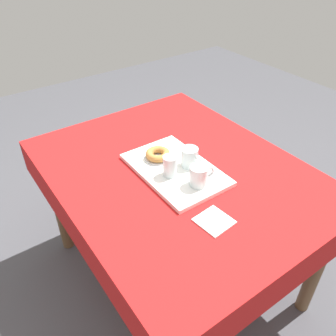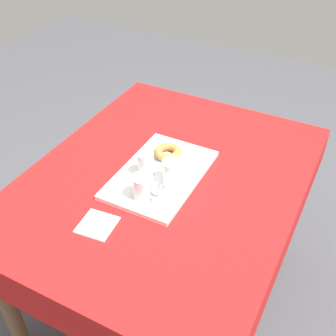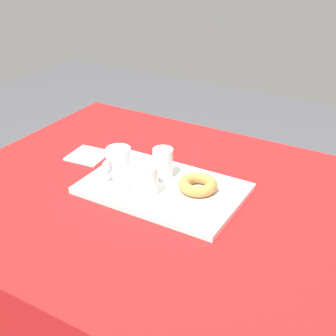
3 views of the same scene
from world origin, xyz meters
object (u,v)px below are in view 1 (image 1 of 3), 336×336
object	(u,v)px
tea_mug_left	(190,158)
paper_napkin	(214,221)
serving_tray	(175,169)
donut_plate_left	(158,158)
dining_table	(177,186)
tea_mug_right	(199,176)
sugar_donut_left	(158,154)
water_glass_near	(170,167)

from	to	relation	value
tea_mug_left	paper_napkin	xyz separation A→B (m)	(-0.31, 0.13, -0.06)
serving_tray	donut_plate_left	bearing A→B (deg)	11.80
dining_table	donut_plate_left	size ratio (longest dim) A/B	10.88
tea_mug_right	serving_tray	bearing A→B (deg)	3.95
donut_plate_left	sugar_donut_left	bearing A→B (deg)	90.00
tea_mug_right	tea_mug_left	bearing A→B (deg)	-22.01
dining_table	sugar_donut_left	world-z (taller)	sugar_donut_left
tea_mug_right	paper_napkin	size ratio (longest dim) A/B	0.95
serving_tray	tea_mug_right	world-z (taller)	tea_mug_right
tea_mug_right	donut_plate_left	world-z (taller)	tea_mug_right
dining_table	water_glass_near	bearing A→B (deg)	118.64
paper_napkin	donut_plate_left	bearing A→B (deg)	-5.81
water_glass_near	paper_napkin	size ratio (longest dim) A/B	0.77
dining_table	paper_napkin	xyz separation A→B (m)	(-0.34, 0.08, 0.10)
serving_tray	dining_table	bearing A→B (deg)	-67.07
serving_tray	paper_napkin	bearing A→B (deg)	168.84
tea_mug_left	water_glass_near	bearing A→B (deg)	91.99
serving_tray	sugar_donut_left	bearing A→B (deg)	11.80
dining_table	serving_tray	distance (m)	0.11
tea_mug_right	sugar_donut_left	bearing A→B (deg)	7.18
tea_mug_left	water_glass_near	world-z (taller)	water_glass_near
serving_tray	water_glass_near	size ratio (longest dim) A/B	5.02
tea_mug_left	paper_napkin	bearing A→B (deg)	157.72
water_glass_near	donut_plate_left	size ratio (longest dim) A/B	0.78
dining_table	sugar_donut_left	xyz separation A→B (m)	(0.09, 0.04, 0.14)
dining_table	paper_napkin	world-z (taller)	paper_napkin
dining_table	paper_napkin	distance (m)	0.36
tea_mug_left	donut_plate_left	distance (m)	0.15
dining_table	donut_plate_left	world-z (taller)	donut_plate_left
tea_mug_right	water_glass_near	xyz separation A→B (m)	(0.12, 0.06, -0.00)
water_glass_near	tea_mug_left	bearing A→B (deg)	-88.01
tea_mug_right	sugar_donut_left	xyz separation A→B (m)	(0.25, 0.03, -0.02)
paper_napkin	water_glass_near	bearing A→B (deg)	-3.39
sugar_donut_left	serving_tray	bearing A→B (deg)	-168.20
dining_table	sugar_donut_left	size ratio (longest dim) A/B	11.46
serving_tray	water_glass_near	world-z (taller)	water_glass_near
donut_plate_left	water_glass_near	bearing A→B (deg)	168.63
serving_tray	tea_mug_left	world-z (taller)	tea_mug_left
sugar_donut_left	paper_napkin	bearing A→B (deg)	174.19
tea_mug_right	paper_napkin	distance (m)	0.21
serving_tray	sugar_donut_left	world-z (taller)	sugar_donut_left
serving_tray	donut_plate_left	xyz separation A→B (m)	(0.10, 0.02, 0.01)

